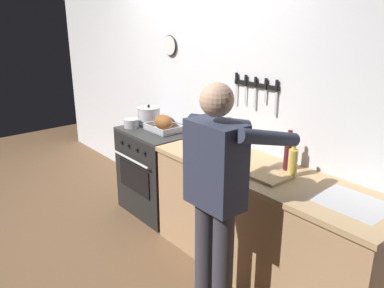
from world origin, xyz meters
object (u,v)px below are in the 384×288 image
stock_pot (149,115)px  bottle_soy_sauce (216,141)px  stove (160,171)px  cutting_board (264,174)px  bottle_cooking_oil (293,162)px  bottle_olive_oil (229,136)px  roasting_pan (163,124)px  saucepan (131,123)px  person_cook (217,191)px  bottle_wine_red (289,153)px  bottle_vinegar (208,133)px

stock_pot → bottle_soy_sauce: (1.07, -0.02, -0.01)m
stove → stock_pot: (-0.26, 0.06, 0.54)m
cutting_board → bottle_cooking_oil: bottle_cooking_oil is taller
bottle_olive_oil → roasting_pan: bearing=-170.6°
cutting_board → saucepan: bearing=-177.1°
bottle_soy_sauce → bottle_olive_oil: (0.05, 0.11, 0.04)m
person_cook → cutting_board: (-0.06, 0.52, -0.04)m
bottle_soy_sauce → bottle_wine_red: (0.68, 0.12, 0.05)m
saucepan → bottle_cooking_oil: (1.84, 0.24, 0.07)m
person_cook → stock_pot: bearing=81.9°
stock_pot → cutting_board: 1.72m
bottle_soy_sauce → person_cook: bearing=-42.2°
stock_pot → stove: bearing=-12.4°
person_cook → roasting_pan: 1.57m
bottle_vinegar → bottle_soy_sauce: (0.13, -0.03, -0.04)m
saucepan → bottle_soy_sauce: bottle_soy_sauce is taller
stock_pot → bottle_wine_red: (1.75, 0.10, 0.04)m
bottle_soy_sauce → bottle_vinegar: bearing=166.5°
stock_pot → bottle_wine_red: 1.75m
bottle_wine_red → person_cook: bearing=-88.5°
bottle_cooking_oil → bottle_soy_sauce: 0.78m
bottle_soy_sauce → stove: bearing=-177.4°
bottle_wine_red → bottle_cooking_oil: bearing=-38.2°
stock_pot → person_cook: bearing=-20.3°
cutting_board → bottle_wine_red: bearing=81.1°
bottle_wine_red → bottle_olive_oil: bottle_wine_red is taller
bottle_vinegar → bottle_wine_red: bottle_wine_red is taller
stock_pot → bottle_vinegar: 0.94m
saucepan → bottle_cooking_oil: bearing=7.5°
roasting_pan → bottle_cooking_oil: size_ratio=1.34×
stock_pot → saucepan: (0.00, -0.22, -0.04)m
bottle_vinegar → bottle_cooking_oil: 0.91m
stove → bottle_cooking_oil: 1.68m
saucepan → cutting_board: (1.71, 0.09, -0.03)m
roasting_pan → bottle_vinegar: size_ratio=1.30×
person_cook → bottle_cooking_oil: size_ratio=6.33×
bottle_vinegar → bottle_wine_red: 0.82m
bottle_soy_sauce → roasting_pan: bearing=-178.5°
bottle_wine_red → bottle_olive_oil: (-0.63, -0.01, -0.01)m
saucepan → cutting_board: bearing=2.9°
stove → saucepan: size_ratio=5.88×
bottle_vinegar → bottle_olive_oil: (0.18, 0.08, 0.00)m
stove → bottle_wine_red: size_ratio=2.89×
stove → bottle_olive_oil: size_ratio=3.24×
saucepan → stove: bearing=32.9°
stock_pot → saucepan: size_ratio=1.56×
bottle_cooking_oil → cutting_board: bearing=-131.1°
bottle_soy_sauce → bottle_olive_oil: size_ratio=0.67×
saucepan → bottle_wine_red: (1.74, 0.32, 0.09)m
bottle_soy_sauce → cutting_board: bearing=-10.1°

